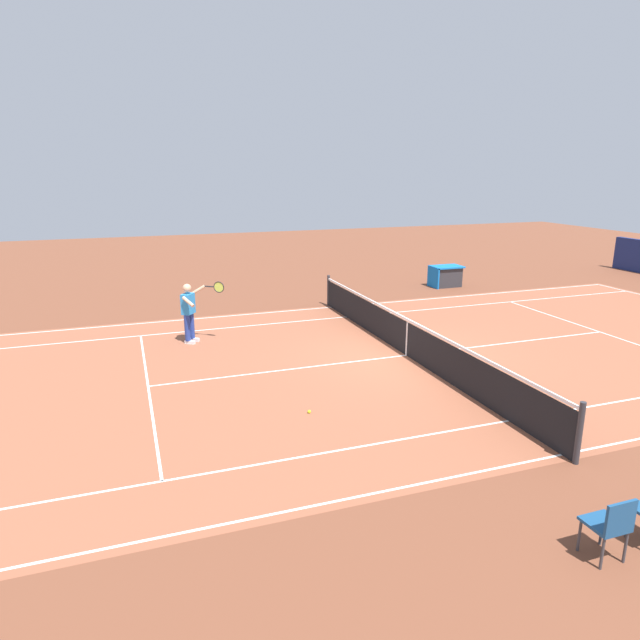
% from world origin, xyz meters
% --- Properties ---
extents(ground_plane, '(60.00, 60.00, 0.00)m').
position_xyz_m(ground_plane, '(0.00, 0.00, 0.00)').
color(ground_plane, brown).
extents(court_slab, '(24.20, 11.40, 0.00)m').
position_xyz_m(court_slab, '(0.00, 0.00, 0.00)').
color(court_slab, '#935138').
rests_on(court_slab, ground_plane).
extents(court_line_markings, '(23.85, 11.05, 0.01)m').
position_xyz_m(court_line_markings, '(0.00, 0.00, 0.00)').
color(court_line_markings, white).
rests_on(court_line_markings, ground_plane).
extents(tennis_net, '(0.10, 11.70, 1.08)m').
position_xyz_m(tennis_net, '(0.00, 0.00, 0.49)').
color(tennis_net, '#2D2D33').
rests_on(tennis_net, ground_plane).
extents(tennis_player_near, '(1.17, 0.75, 1.70)m').
position_xyz_m(tennis_player_near, '(5.09, -3.00, 0.93)').
color(tennis_player_near, navy).
rests_on(tennis_player_near, ground_plane).
extents(tennis_ball, '(0.07, 0.07, 0.07)m').
position_xyz_m(tennis_ball, '(3.48, 2.51, 0.03)').
color(tennis_ball, '#CCE01E').
rests_on(tennis_ball, ground_plane).
extents(spectator_chair_3, '(0.44, 0.44, 0.88)m').
position_xyz_m(spectator_chair_3, '(1.41, 7.78, 0.52)').
color(spectator_chair_3, '#38383D').
rests_on(spectator_chair_3, ground_plane).
extents(equipment_cart_tarped, '(1.25, 0.84, 0.85)m').
position_xyz_m(equipment_cart_tarped, '(-5.64, -7.29, 0.44)').
color(equipment_cart_tarped, '#2D2D33').
rests_on(equipment_cart_tarped, ground_plane).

